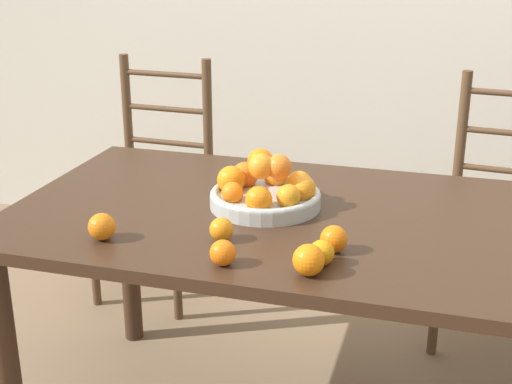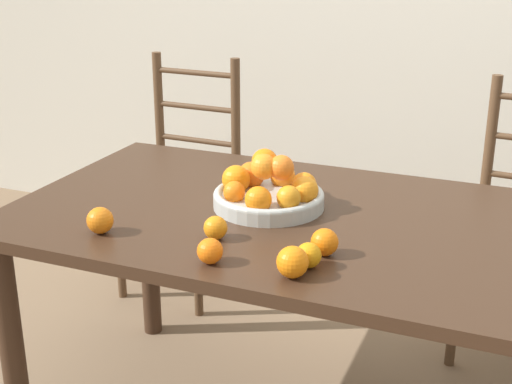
{
  "view_description": "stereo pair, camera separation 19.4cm",
  "coord_description": "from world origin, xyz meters",
  "px_view_note": "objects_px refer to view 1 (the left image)",
  "views": [
    {
      "loc": [
        0.41,
        -1.82,
        1.49
      ],
      "look_at": [
        -0.1,
        -0.07,
        0.83
      ],
      "focal_mm": 50.0,
      "sensor_mm": 36.0,
      "label": 1
    },
    {
      "loc": [
        0.59,
        -1.76,
        1.49
      ],
      "look_at": [
        -0.1,
        -0.07,
        0.83
      ],
      "focal_mm": 50.0,
      "sensor_mm": 36.0,
      "label": 2
    }
  ],
  "objects_px": {
    "fruit_bowl": "(266,190)",
    "chair_right": "(503,220)",
    "orange_loose_2": "(309,260)",
    "chair_left": "(155,185)",
    "orange_loose_3": "(334,239)",
    "orange_loose_4": "(102,227)",
    "orange_loose_1": "(322,253)",
    "orange_loose_5": "(223,253)",
    "orange_loose_0": "(221,229)"
  },
  "relations": [
    {
      "from": "orange_loose_1",
      "to": "orange_loose_3",
      "type": "xyz_separation_m",
      "value": [
        0.01,
        0.08,
        0.0
      ]
    },
    {
      "from": "orange_loose_2",
      "to": "chair_right",
      "type": "bearing_deg",
      "value": 67.13
    },
    {
      "from": "orange_loose_0",
      "to": "orange_loose_3",
      "type": "xyz_separation_m",
      "value": [
        0.29,
        0.01,
        0.0
      ]
    },
    {
      "from": "fruit_bowl",
      "to": "chair_right",
      "type": "height_order",
      "value": "chair_right"
    },
    {
      "from": "chair_left",
      "to": "chair_right",
      "type": "bearing_deg",
      "value": 2.29
    },
    {
      "from": "chair_left",
      "to": "chair_right",
      "type": "distance_m",
      "value": 1.4
    },
    {
      "from": "orange_loose_5",
      "to": "chair_left",
      "type": "distance_m",
      "value": 1.4
    },
    {
      "from": "orange_loose_4",
      "to": "chair_left",
      "type": "distance_m",
      "value": 1.21
    },
    {
      "from": "orange_loose_2",
      "to": "chair_right",
      "type": "distance_m",
      "value": 1.3
    },
    {
      "from": "orange_loose_5",
      "to": "chair_left",
      "type": "bearing_deg",
      "value": 121.08
    },
    {
      "from": "orange_loose_1",
      "to": "orange_loose_0",
      "type": "bearing_deg",
      "value": 166.32
    },
    {
      "from": "orange_loose_4",
      "to": "chair_left",
      "type": "xyz_separation_m",
      "value": [
        -0.36,
        1.12,
        -0.3
      ]
    },
    {
      "from": "chair_right",
      "to": "orange_loose_3",
      "type": "bearing_deg",
      "value": -109.08
    },
    {
      "from": "orange_loose_3",
      "to": "chair_right",
      "type": "height_order",
      "value": "chair_right"
    },
    {
      "from": "orange_loose_0",
      "to": "chair_right",
      "type": "bearing_deg",
      "value": 54.24
    },
    {
      "from": "orange_loose_2",
      "to": "chair_right",
      "type": "relative_size",
      "value": 0.07
    },
    {
      "from": "orange_loose_3",
      "to": "chair_right",
      "type": "relative_size",
      "value": 0.07
    },
    {
      "from": "orange_loose_3",
      "to": "chair_left",
      "type": "relative_size",
      "value": 0.07
    },
    {
      "from": "orange_loose_1",
      "to": "orange_loose_5",
      "type": "bearing_deg",
      "value": -163.08
    },
    {
      "from": "orange_loose_2",
      "to": "orange_loose_5",
      "type": "distance_m",
      "value": 0.21
    },
    {
      "from": "orange_loose_1",
      "to": "orange_loose_5",
      "type": "height_order",
      "value": "orange_loose_5"
    },
    {
      "from": "orange_loose_0",
      "to": "chair_left",
      "type": "height_order",
      "value": "chair_left"
    },
    {
      "from": "orange_loose_1",
      "to": "orange_loose_3",
      "type": "relative_size",
      "value": 0.9
    },
    {
      "from": "orange_loose_3",
      "to": "chair_right",
      "type": "bearing_deg",
      "value": 65.85
    },
    {
      "from": "fruit_bowl",
      "to": "orange_loose_4",
      "type": "distance_m",
      "value": 0.48
    },
    {
      "from": "orange_loose_4",
      "to": "orange_loose_5",
      "type": "bearing_deg",
      "value": -9.08
    },
    {
      "from": "orange_loose_2",
      "to": "orange_loose_4",
      "type": "xyz_separation_m",
      "value": [
        -0.55,
        0.05,
        -0.0
      ]
    },
    {
      "from": "orange_loose_5",
      "to": "fruit_bowl",
      "type": "bearing_deg",
      "value": 90.98
    },
    {
      "from": "orange_loose_3",
      "to": "orange_loose_5",
      "type": "height_order",
      "value": "orange_loose_3"
    },
    {
      "from": "orange_loose_5",
      "to": "orange_loose_0",
      "type": "bearing_deg",
      "value": 110.24
    },
    {
      "from": "orange_loose_1",
      "to": "chair_right",
      "type": "height_order",
      "value": "chair_right"
    },
    {
      "from": "orange_loose_2",
      "to": "orange_loose_4",
      "type": "bearing_deg",
      "value": 174.89
    },
    {
      "from": "chair_left",
      "to": "orange_loose_2",
      "type": "bearing_deg",
      "value": -49.68
    },
    {
      "from": "orange_loose_4",
      "to": "orange_loose_1",
      "type": "bearing_deg",
      "value": 1.29
    },
    {
      "from": "orange_loose_0",
      "to": "orange_loose_4",
      "type": "height_order",
      "value": "orange_loose_4"
    },
    {
      "from": "orange_loose_5",
      "to": "orange_loose_4",
      "type": "bearing_deg",
      "value": 170.92
    },
    {
      "from": "orange_loose_0",
      "to": "orange_loose_1",
      "type": "distance_m",
      "value": 0.28
    },
    {
      "from": "fruit_bowl",
      "to": "orange_loose_1",
      "type": "relative_size",
      "value": 5.2
    },
    {
      "from": "orange_loose_0",
      "to": "orange_loose_4",
      "type": "xyz_separation_m",
      "value": [
        -0.3,
        -0.08,
        0.0
      ]
    },
    {
      "from": "fruit_bowl",
      "to": "orange_loose_5",
      "type": "distance_m",
      "value": 0.4
    },
    {
      "from": "orange_loose_1",
      "to": "chair_left",
      "type": "xyz_separation_m",
      "value": [
        -0.93,
        1.1,
        -0.29
      ]
    },
    {
      "from": "fruit_bowl",
      "to": "chair_right",
      "type": "bearing_deg",
      "value": 47.56
    },
    {
      "from": "orange_loose_3",
      "to": "orange_loose_4",
      "type": "xyz_separation_m",
      "value": [
        -0.58,
        -0.09,
        0.0
      ]
    },
    {
      "from": "fruit_bowl",
      "to": "chair_right",
      "type": "relative_size",
      "value": 0.32
    },
    {
      "from": "fruit_bowl",
      "to": "orange_loose_0",
      "type": "distance_m",
      "value": 0.27
    },
    {
      "from": "orange_loose_3",
      "to": "orange_loose_1",
      "type": "bearing_deg",
      "value": -100.35
    },
    {
      "from": "orange_loose_2",
      "to": "chair_right",
      "type": "xyz_separation_m",
      "value": [
        0.49,
        1.17,
        -0.3
      ]
    },
    {
      "from": "orange_loose_0",
      "to": "orange_loose_5",
      "type": "distance_m",
      "value": 0.14
    },
    {
      "from": "chair_right",
      "to": "orange_loose_0",
      "type": "bearing_deg",
      "value": -120.69
    },
    {
      "from": "orange_loose_5",
      "to": "chair_right",
      "type": "distance_m",
      "value": 1.4
    }
  ]
}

